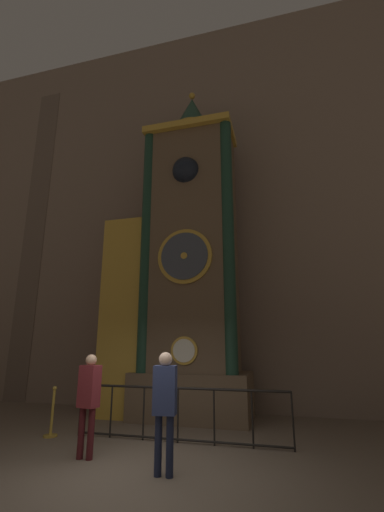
{
  "coord_description": "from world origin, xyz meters",
  "views": [
    {
      "loc": [
        2.3,
        -5.05,
        1.84
      ],
      "look_at": [
        -0.16,
        3.99,
        4.27
      ],
      "focal_mm": 24.0,
      "sensor_mm": 36.0,
      "label": 1
    }
  ],
  "objects_px": {
    "visitor_far": "(165,399)",
    "stanchion_post": "(52,420)",
    "clock_tower": "(179,267)",
    "visitor_near": "(89,395)"
  },
  "relations": [
    {
      "from": "clock_tower",
      "to": "stanchion_post",
      "type": "height_order",
      "value": "clock_tower"
    },
    {
      "from": "visitor_near",
      "to": "visitor_far",
      "type": "relative_size",
      "value": 0.97
    },
    {
      "from": "visitor_near",
      "to": "stanchion_post",
      "type": "bearing_deg",
      "value": 156.69
    },
    {
      "from": "visitor_near",
      "to": "visitor_far",
      "type": "distance_m",
      "value": 1.58
    },
    {
      "from": "visitor_far",
      "to": "visitor_near",
      "type": "bearing_deg",
      "value": 157.69
    },
    {
      "from": "visitor_near",
      "to": "stanchion_post",
      "type": "height_order",
      "value": "visitor_near"
    },
    {
      "from": "visitor_far",
      "to": "stanchion_post",
      "type": "distance_m",
      "value": 3.42
    },
    {
      "from": "visitor_near",
      "to": "clock_tower",
      "type": "bearing_deg",
      "value": 93.63
    },
    {
      "from": "clock_tower",
      "to": "visitor_near",
      "type": "relative_size",
      "value": 5.81
    },
    {
      "from": "visitor_far",
      "to": "clock_tower",
      "type": "bearing_deg",
      "value": 96.32
    }
  ]
}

